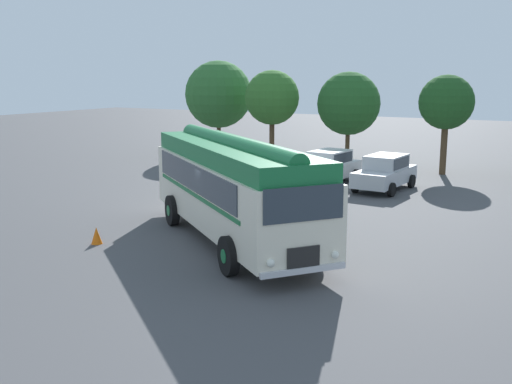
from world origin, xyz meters
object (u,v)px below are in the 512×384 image
Objects in this scene: car_near_left at (328,167)px; car_mid_left at (385,172)px; traffic_cone at (97,236)px; vintage_bus at (233,185)px.

car_near_left is 3.01m from car_mid_left.
traffic_cone is at bearing -111.37° from car_mid_left.
car_mid_left is 7.85× the size of traffic_cone.
car_near_left reaches higher than traffic_cone.
car_mid_left is 14.57m from traffic_cone.
vintage_bus is 2.17× the size of car_near_left.
vintage_bus is 17.16× the size of traffic_cone.
car_mid_left is (3.00, -0.30, 0.00)m from car_near_left.
car_mid_left is at bearing -5.64° from car_near_left.
traffic_cone is at bearing -147.17° from vintage_bus.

